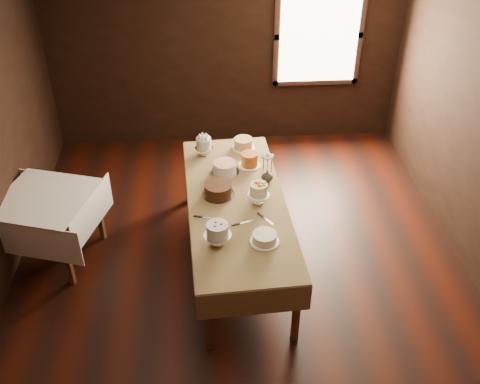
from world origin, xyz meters
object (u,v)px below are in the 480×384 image
at_px(cake_caramel, 249,160).
at_px(cake_server_a, 247,222).
at_px(cake_meringue, 204,147).
at_px(cake_lattice, 225,168).
at_px(cake_flowers, 259,194).
at_px(side_table, 46,205).
at_px(cake_speckled, 243,144).
at_px(cake_chocolate, 218,190).
at_px(display_table, 237,205).
at_px(cake_cream, 265,238).
at_px(cake_swirl, 218,235).
at_px(cake_server_d, 260,180).
at_px(cake_server_c, 225,185).
at_px(cake_server_e, 210,218).
at_px(flower_vase, 267,176).
at_px(cake_server_b, 268,221).

xyz_separation_m(cake_caramel, cake_server_a, (-0.11, -1.04, -0.07)).
distance_m(cake_meringue, cake_server_a, 1.40).
relative_size(cake_lattice, cake_flowers, 1.40).
bearing_deg(cake_flowers, side_table, 173.58).
bearing_deg(cake_speckled, cake_chocolate, -109.72).
bearing_deg(side_table, cake_speckled, 21.37).
xyz_separation_m(display_table, cake_cream, (0.22, -0.68, 0.11)).
relative_size(display_table, cake_swirl, 9.42).
bearing_deg(cake_meringue, cake_chocolate, -80.96).
height_order(cake_meringue, cake_speckled, cake_meringue).
bearing_deg(cake_lattice, cake_chocolate, -101.80).
relative_size(cake_chocolate, cake_server_d, 1.52).
distance_m(cake_flowers, cake_server_c, 0.50).
distance_m(cake_speckled, cake_server_e, 1.43).
height_order(cake_swirl, cake_server_e, cake_swirl).
bearing_deg(cake_server_d, cake_server_c, 120.08).
bearing_deg(flower_vase, cake_speckled, 106.07).
bearing_deg(cake_cream, display_table, 108.01).
bearing_deg(cake_server_c, flower_vase, -94.81).
height_order(cake_meringue, cake_server_e, cake_meringue).
relative_size(cake_server_b, cake_server_c, 1.00).
bearing_deg(side_table, cake_cream, -21.54).
distance_m(display_table, cake_swirl, 0.73).
relative_size(cake_lattice, cake_chocolate, 0.98).
relative_size(cake_swirl, cake_server_d, 1.18).
bearing_deg(display_table, cake_server_e, -136.46).
xyz_separation_m(cake_speckled, cake_server_e, (-0.45, -1.35, -0.06)).
bearing_deg(cake_server_b, cake_chocolate, -169.17).
relative_size(cake_server_a, cake_server_b, 1.00).
bearing_deg(cake_meringue, cake_lattice, -61.48).
xyz_separation_m(side_table, flower_vase, (2.41, 0.14, 0.16)).
relative_size(display_table, cake_server_c, 11.10).
bearing_deg(cake_server_e, cake_server_a, 1.30).
xyz_separation_m(side_table, cake_chocolate, (1.86, -0.09, 0.16)).
height_order(cake_speckled, cake_server_e, cake_speckled).
relative_size(side_table, cake_server_e, 4.97).
xyz_separation_m(cake_caramel, cake_chocolate, (-0.38, -0.56, -0.01)).
height_order(cake_swirl, cake_server_b, cake_swirl).
height_order(display_table, cake_caramel, cake_caramel).
height_order(cake_lattice, cake_cream, cake_lattice).
distance_m(cake_meringue, cake_cream, 1.75).
height_order(cake_chocolate, cake_server_e, cake_chocolate).
bearing_deg(cake_server_b, cake_swirl, -93.42).
relative_size(display_table, cake_chocolate, 7.28).
relative_size(cake_cream, flower_vase, 2.33).
bearing_deg(cake_chocolate, cake_server_e, -104.76).
xyz_separation_m(cake_flowers, flower_vase, (0.14, 0.39, -0.04)).
height_order(cake_meringue, cake_swirl, cake_swirl).
bearing_deg(cake_server_a, cake_server_e, 148.81).
xyz_separation_m(cake_cream, cake_server_c, (-0.33, 0.99, -0.04)).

